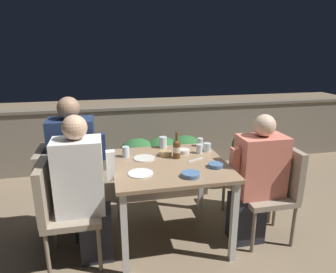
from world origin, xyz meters
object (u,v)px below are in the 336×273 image
Objects in this scene: chair_right_near at (276,184)px; person_coral_top at (256,180)px; chair_left_near at (59,204)px; person_navy_jumper at (78,170)px; beer_bottle at (177,148)px; person_white_polo at (85,190)px; chair_right_far at (260,170)px; potted_plant at (246,154)px; chair_left_far at (56,187)px.

person_coral_top is (-0.20, 0.00, 0.06)m from chair_right_near.
chair_left_near is 1.68m from person_coral_top.
person_navy_jumper reaches higher than beer_bottle.
person_coral_top is 0.76m from beer_bottle.
person_white_polo reaches higher than chair_right_near.
chair_left_near and chair_right_far have the same top height.
person_white_polo reaches higher than person_coral_top.
chair_left_near is 2.32m from potted_plant.
chair_left_near is 0.74× the size of person_coral_top.
person_white_polo is 0.34m from person_navy_jumper.
person_white_polo is at bearing 0.00° from chair_left_near.
person_navy_jumper is 1.86× the size of potted_plant.
person_white_polo is at bearing -170.20° from chair_right_far.
person_navy_jumper is 1.51× the size of chair_right_near.
potted_plant is at bearing 34.72° from beer_bottle.
chair_right_near is at bearing -17.88° from beer_bottle.
chair_left_near is at bearing 178.71° from person_coral_top.
beer_bottle is at bearing 162.12° from chair_right_near.
potted_plant is (0.20, 0.69, -0.09)m from chair_right_far.
chair_left_near is at bearing 178.85° from chair_right_near.
person_coral_top reaches higher than chair_right_near.
chair_right_near is 1.00× the size of chair_right_far.
potted_plant is (0.22, 1.02, -0.09)m from chair_right_near.
chair_left_far is 1.98m from chair_right_near.
person_coral_top reaches higher than chair_left_near.
chair_left_near is 0.34m from chair_left_far.
potted_plant is (1.08, 0.75, -0.40)m from beer_bottle.
person_coral_top is (1.74, -0.37, 0.06)m from chair_left_far.
chair_right_near is at bearing -101.91° from potted_plant.
person_navy_jumper is at bearing -161.50° from potted_plant.
person_navy_jumper reaches higher than person_white_polo.
beer_bottle is (0.89, -0.09, 0.17)m from person_navy_jumper.
chair_left_far is 1.13m from beer_bottle.
person_coral_top is at bearing -1.46° from person_white_polo.
chair_left_far is (-0.07, 0.33, 0.00)m from chair_left_near.
person_white_polo is 1.47m from person_coral_top.
person_navy_jumper is at bearing 68.41° from chair_left_near.
person_white_polo is at bearing 178.72° from chair_right_near.
person_white_polo reaches higher than beer_bottle.
chair_left_far is 2.26m from potted_plant.
chair_right_near is 1.05m from potted_plant.
chair_left_near is 1.00× the size of chair_right_far.
chair_left_near is 0.38m from person_navy_jumper.
person_coral_top is at bearing -13.41° from person_navy_jumper.
person_coral_top reaches higher than beer_bottle.
person_navy_jumper is at bearing 174.18° from beer_bottle.
beer_bottle reaches higher than chair_right_near.
person_white_polo reaches higher than chair_left_far.
person_navy_jumper is at bearing -0.00° from chair_left_far.
person_white_polo reaches higher than potted_plant.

